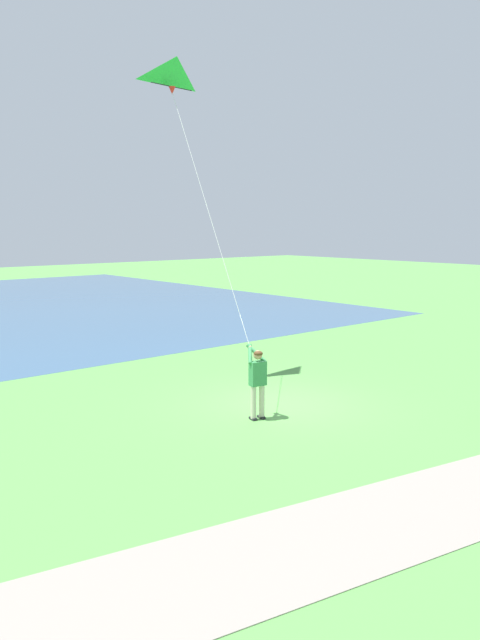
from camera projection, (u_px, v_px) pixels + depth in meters
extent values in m
plane|color=#569947|center=(281.00, 404.00, 16.39)|extent=(120.00, 120.00, 0.00)
cube|color=gray|center=(444.00, 503.00, 10.54)|extent=(8.46, 31.87, 0.02)
cube|color=#232328|center=(253.00, 419.00, 15.08)|extent=(0.26, 0.15, 0.06)
cylinder|color=beige|center=(253.00, 402.00, 14.99)|extent=(0.14, 0.14, 0.82)
cube|color=#232328|center=(261.00, 417.00, 15.19)|extent=(0.26, 0.15, 0.06)
cylinder|color=beige|center=(262.00, 401.00, 15.11)|extent=(0.14, 0.14, 0.82)
cube|color=#38894C|center=(258.00, 373.00, 14.95)|extent=(0.29, 0.43, 0.60)
sphere|color=tan|center=(258.00, 355.00, 14.88)|extent=(0.22, 0.22, 0.22)
ellipsoid|color=#4C3319|center=(258.00, 353.00, 14.86)|extent=(0.26, 0.26, 0.13)
cylinder|color=#38894C|center=(250.00, 354.00, 15.02)|extent=(0.49, 0.43, 0.43)
cylinder|color=#38894C|center=(256.00, 353.00, 15.11)|extent=(0.56, 0.26, 0.43)
sphere|color=tan|center=(250.00, 347.00, 15.18)|extent=(0.10, 0.10, 0.10)
pyramid|color=green|center=(177.00, 72.00, 17.79)|extent=(0.68, 1.67, 0.77)
cone|color=red|center=(172.00, 91.00, 18.03)|extent=(0.22, 0.22, 0.22)
cylinder|color=black|center=(172.00, 87.00, 18.02)|extent=(0.17, 1.54, 0.02)
cylinder|color=silver|center=(208.00, 209.00, 16.61)|extent=(4.47, 0.87, 6.87)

